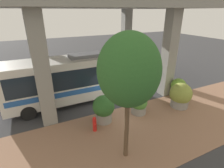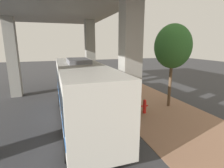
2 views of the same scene
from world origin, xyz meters
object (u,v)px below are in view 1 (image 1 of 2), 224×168
(planter_back, at_px, (139,104))
(planter_extra, at_px, (178,88))
(fire_hydrant, at_px, (95,124))
(planter_middle, at_px, (181,95))
(planter_front, at_px, (104,109))
(bus, at_px, (74,77))
(street_tree_near, at_px, (129,71))

(planter_back, xyz_separation_m, planter_extra, (0.63, -4.32, 0.16))
(fire_hydrant, bearing_deg, planter_back, -81.25)
(planter_middle, bearing_deg, planter_front, 83.04)
(planter_back, relative_size, planter_extra, 0.86)
(planter_front, distance_m, planter_middle, 6.05)
(bus, height_order, planter_back, bus)
(planter_front, bearing_deg, bus, 14.21)
(fire_hydrant, xyz_separation_m, planter_middle, (-0.03, -6.92, 0.44))
(bus, relative_size, planter_extra, 5.94)
(bus, distance_m, planter_back, 5.37)
(planter_front, relative_size, planter_extra, 1.09)
(planter_back, bearing_deg, planter_extra, -81.71)
(bus, relative_size, planter_middle, 5.27)
(bus, height_order, planter_front, bus)
(fire_hydrant, height_order, street_tree_near, street_tree_near)
(fire_hydrant, bearing_deg, street_tree_near, -163.89)
(fire_hydrant, distance_m, planter_back, 3.62)
(planter_middle, relative_size, planter_extra, 1.13)
(fire_hydrant, height_order, planter_extra, planter_extra)
(planter_extra, xyz_separation_m, street_tree_near, (-3.71, 7.17, 3.68))
(planter_extra, relative_size, street_tree_near, 0.28)
(fire_hydrant, xyz_separation_m, planter_back, (0.55, -3.57, 0.21))
(planter_back, bearing_deg, fire_hydrant, 98.75)
(planter_front, height_order, planter_extra, planter_front)
(planter_middle, bearing_deg, planter_extra, -39.01)
(bus, bearing_deg, fire_hydrant, -179.96)
(bus, relative_size, fire_hydrant, 10.05)
(bus, bearing_deg, street_tree_near, -173.89)
(fire_hydrant, bearing_deg, planter_extra, -81.50)
(bus, xyz_separation_m, planter_middle, (-4.35, -6.92, -1.12))
(street_tree_near, bearing_deg, fire_hydrant, 16.11)
(fire_hydrant, xyz_separation_m, planter_extra, (1.18, -7.90, 0.37))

